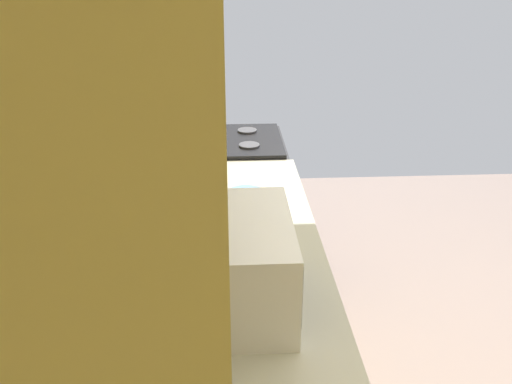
{
  "coord_description": "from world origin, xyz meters",
  "views": [
    {
      "loc": [
        -1.6,
        1.3,
        1.87
      ],
      "look_at": [
        -0.17,
        1.22,
        1.25
      ],
      "focal_mm": 38.99,
      "sensor_mm": 36.0,
      "label": 1
    }
  ],
  "objects": [
    {
      "name": "oven_range",
      "position": [
        1.32,
        1.29,
        0.47
      ],
      "size": [
        0.6,
        0.63,
        1.08
      ],
      "color": "black",
      "rests_on": "ground_plane"
    },
    {
      "name": "bowl",
      "position": [
        0.48,
        1.22,
        0.93
      ],
      "size": [
        0.16,
        0.16,
        0.06
      ],
      "color": "#4C8CBF",
      "rests_on": "counter_run"
    },
    {
      "name": "microwave",
      "position": [
        -0.2,
        1.31,
        1.04
      ],
      "size": [
        0.48,
        0.39,
        0.27
      ],
      "color": "white",
      "rests_on": "counter_run"
    },
    {
      "name": "wall_back",
      "position": [
        0.0,
        1.66,
        1.29
      ],
      "size": [
        3.83,
        0.12,
        2.59
      ],
      "primitive_type": "cube",
      "color": "#DAC076",
      "rests_on": "ground_plane"
    }
  ]
}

